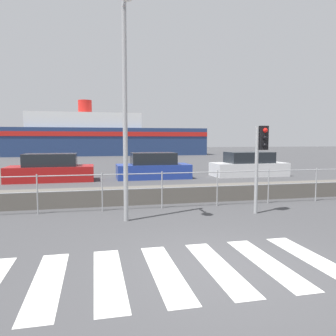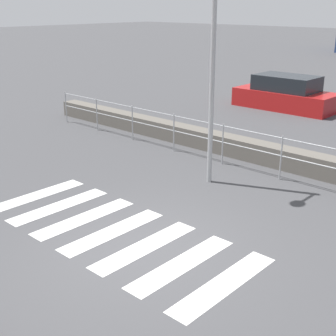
{
  "view_description": "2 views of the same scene",
  "coord_description": "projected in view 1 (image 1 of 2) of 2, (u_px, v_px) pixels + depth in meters",
  "views": [
    {
      "loc": [
        -2.02,
        -4.99,
        2.13
      ],
      "look_at": [
        -0.44,
        2.0,
        1.5
      ],
      "focal_mm": 35.0,
      "sensor_mm": 36.0,
      "label": 1
    },
    {
      "loc": [
        5.45,
        -5.35,
        4.24
      ],
      "look_at": [
        -0.38,
        1.0,
        1.2
      ],
      "focal_mm": 50.0,
      "sensor_mm": 36.0,
      "label": 2
    }
  ],
  "objects": [
    {
      "name": "parked_car_red",
      "position": [
        51.0,
        169.0,
        16.67
      ],
      "size": [
        4.24,
        1.82,
        1.41
      ],
      "color": "#B21919",
      "rests_on": "ground_plane"
    },
    {
      "name": "harbor_fence",
      "position": [
        162.0,
        184.0,
        10.07
      ],
      "size": [
        18.14,
        0.04,
        1.15
      ],
      "color": "#9EA0A3",
      "rests_on": "ground_plane"
    },
    {
      "name": "ground_plane",
      "position": [
        220.0,
        267.0,
        5.48
      ],
      "size": [
        160.0,
        160.0,
        0.0
      ],
      "primitive_type": "plane",
      "color": "#424244"
    },
    {
      "name": "parked_car_blue",
      "position": [
        153.0,
        167.0,
        17.84
      ],
      "size": [
        3.95,
        1.72,
        1.41
      ],
      "color": "#233D9E",
      "rests_on": "ground_plane"
    },
    {
      "name": "traffic_light_far",
      "position": [
        261.0,
        149.0,
        9.29
      ],
      "size": [
        0.34,
        0.32,
        2.51
      ],
      "color": "#9EA0A3",
      "rests_on": "ground_plane"
    },
    {
      "name": "streetlamp",
      "position": [
        125.0,
        85.0,
        8.08
      ],
      "size": [
        0.32,
        1.04,
        5.54
      ],
      "color": "#9EA0A3",
      "rests_on": "ground_plane"
    },
    {
      "name": "seawall",
      "position": [
        157.0,
        195.0,
        10.96
      ],
      "size": [
        20.11,
        0.55,
        0.56
      ],
      "color": "#605B54",
      "rests_on": "ground_plane"
    },
    {
      "name": "parked_car_white",
      "position": [
        249.0,
        166.0,
        19.08
      ],
      "size": [
        4.31,
        1.76,
        1.4
      ],
      "color": "silver",
      "rests_on": "ground_plane"
    },
    {
      "name": "crosswalk",
      "position": [
        165.0,
        271.0,
        5.28
      ],
      "size": [
        5.85,
        2.4,
        0.01
      ],
      "color": "silver",
      "rests_on": "ground_plane"
    },
    {
      "name": "ferry_boat",
      "position": [
        104.0,
        138.0,
        44.95
      ],
      "size": [
        25.79,
        7.94,
        7.37
      ],
      "color": "navy",
      "rests_on": "ground_plane"
    }
  ]
}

